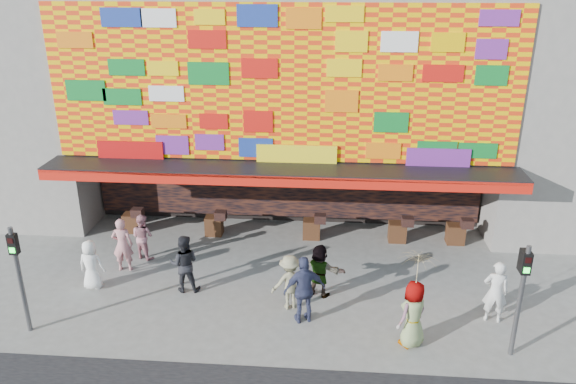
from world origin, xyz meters
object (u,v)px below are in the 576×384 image
(ped_c, at_px, (184,263))
(ped_h, at_px, (495,292))
(ped_g, at_px, (413,314))
(parasol, at_px, (417,270))
(ped_f, at_px, (319,271))
(ped_d, at_px, (290,282))
(ped_b, at_px, (123,245))
(ped_i, at_px, (143,236))
(ped_e, at_px, (304,290))
(signal_right, at_px, (522,289))
(signal_left, at_px, (18,268))
(ped_a, at_px, (91,265))

(ped_c, xyz_separation_m, ped_h, (8.68, -0.87, 0.01))
(ped_g, height_order, parasol, parasol)
(ped_c, distance_m, ped_f, 3.96)
(ped_d, bearing_deg, parasol, 136.49)
(ped_b, relative_size, ped_f, 1.10)
(ped_i, distance_m, parasol, 9.26)
(ped_g, xyz_separation_m, ped_h, (2.33, 1.24, -0.00))
(ped_g, bearing_deg, ped_f, -83.36)
(ped_c, relative_size, ped_f, 1.10)
(ped_c, bearing_deg, ped_b, -30.51)
(ped_e, bearing_deg, ped_h, 165.40)
(ped_e, bearing_deg, parasol, 144.17)
(ped_h, distance_m, parasol, 2.92)
(signal_right, xyz_separation_m, ped_g, (-2.43, 0.20, -0.96))
(signal_left, height_order, ped_a, signal_left)
(ped_a, bearing_deg, signal_right, 171.46)
(ped_a, bearing_deg, ped_e, 171.57)
(ped_d, distance_m, ped_i, 5.65)
(ped_c, distance_m, ped_i, 2.67)
(signal_left, height_order, ped_f, signal_left)
(signal_left, xyz_separation_m, ped_c, (3.62, 2.31, -0.97))
(ped_f, bearing_deg, ped_i, 4.78)
(ped_h, xyz_separation_m, parasol, (-2.33, -1.24, 1.25))
(ped_c, height_order, ped_d, ped_c)
(ped_d, xyz_separation_m, ped_h, (5.52, -0.20, 0.09))
(ped_b, height_order, ped_e, ped_e)
(ped_c, relative_size, ped_g, 0.99)
(signal_left, relative_size, ped_a, 1.95)
(ped_a, distance_m, ped_f, 6.75)
(ped_e, height_order, parasol, parasol)
(ped_a, xyz_separation_m, ped_b, (0.56, 1.12, 0.11))
(ped_h, bearing_deg, signal_left, 14.75)
(signal_right, xyz_separation_m, ped_e, (-5.19, 1.01, -0.89))
(signal_left, height_order, ped_e, signal_left)
(signal_right, bearing_deg, ped_a, 169.09)
(ped_a, distance_m, ped_e, 6.50)
(ped_c, bearing_deg, signal_left, 27.02)
(ped_h, height_order, parasol, parasol)
(ped_c, relative_size, ped_d, 1.10)
(signal_left, relative_size, ped_d, 1.86)
(ped_c, distance_m, ped_d, 3.23)
(signal_left, relative_size, ped_h, 1.67)
(ped_e, bearing_deg, ped_b, -41.32)
(signal_right, bearing_deg, ped_f, 153.93)
(ped_f, bearing_deg, ped_e, 97.11)
(ped_a, distance_m, ped_i, 2.17)
(ped_b, height_order, ped_c, ped_c)
(ped_d, xyz_separation_m, ped_i, (-5.03, 2.57, -0.04))
(signal_right, relative_size, ped_f, 1.86)
(ped_d, height_order, parasol, parasol)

